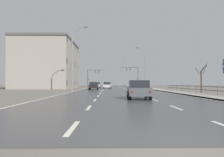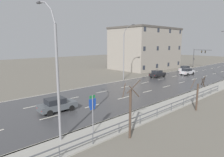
% 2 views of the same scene
% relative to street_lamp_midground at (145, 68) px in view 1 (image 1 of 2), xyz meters
% --- Properties ---
extents(ground_plane, '(160.00, 160.00, 0.12)m').
position_rel_street_lamp_midground_xyz_m(ground_plane, '(-7.46, -0.92, -4.96)').
color(ground_plane, '#666056').
extents(road_asphalt_strip, '(14.00, 120.00, 0.03)m').
position_rel_street_lamp_midground_xyz_m(road_asphalt_strip, '(-7.46, 11.08, -4.89)').
color(road_asphalt_strip, '#3D3D3F').
rests_on(road_asphalt_strip, ground).
extents(sidewalk_right, '(3.00, 120.00, 0.12)m').
position_rel_street_lamp_midground_xyz_m(sidewalk_right, '(0.97, 11.08, -4.84)').
color(sidewalk_right, gray).
rests_on(sidewalk_right, ground).
extents(guardrail, '(0.07, 29.92, 1.00)m').
position_rel_street_lamp_midground_xyz_m(guardrail, '(2.39, -26.80, -4.19)').
color(guardrail, '#515459').
rests_on(guardrail, ground).
extents(street_lamp_midground, '(2.24, 0.24, 9.96)m').
position_rel_street_lamp_midground_xyz_m(street_lamp_midground, '(0.00, 0.00, 0.00)').
color(street_lamp_midground, slate).
rests_on(street_lamp_midground, ground).
extents(street_lamp_distant, '(2.46, 0.24, 11.02)m').
position_rel_street_lamp_midground_xyz_m(street_lamp_distant, '(-0.01, 37.73, 0.50)').
color(street_lamp_distant, slate).
rests_on(street_lamp_distant, ground).
extents(street_lamp_left_bank, '(2.78, 0.24, 11.11)m').
position_rel_street_lamp_midground_xyz_m(street_lamp_left_bank, '(-14.88, -15.09, 0.51)').
color(street_lamp_left_bank, slate).
rests_on(street_lamp_left_bank, ground).
extents(traffic_signal_right, '(5.65, 0.36, 6.50)m').
position_rel_street_lamp_midground_xyz_m(traffic_signal_right, '(-0.92, 15.75, -0.43)').
color(traffic_signal_right, '#38383A').
rests_on(traffic_signal_right, ground).
extents(traffic_signal_left, '(5.47, 0.36, 5.74)m').
position_rel_street_lamp_midground_xyz_m(traffic_signal_left, '(-13.97, 17.01, -0.92)').
color(traffic_signal_left, '#38383A').
rests_on(traffic_signal_left, ground).
extents(car_distant, '(1.97, 4.17, 1.57)m').
position_rel_street_lamp_midground_xyz_m(car_distant, '(-6.21, -34.75, -4.10)').
color(car_distant, '#474C51').
rests_on(car_distant, ground).
extents(car_far_right, '(2.00, 4.18, 1.57)m').
position_rel_street_lamp_midground_xyz_m(car_far_right, '(-9.08, 0.76, -4.10)').
color(car_far_right, '#B7B7BC').
rests_on(car_far_right, ground).
extents(car_mid_centre, '(1.88, 4.12, 1.57)m').
position_rel_street_lamp_midground_xyz_m(car_mid_centre, '(-11.81, -7.60, -4.10)').
color(car_mid_centre, black).
rests_on(car_mid_centre, ground).
extents(car_far_left, '(1.85, 4.11, 1.57)m').
position_rel_street_lamp_midground_xyz_m(car_far_left, '(-11.85, 5.23, -4.10)').
color(car_far_left, '#B7B7BC').
rests_on(car_far_left, ground).
extents(brick_building, '(13.01, 19.89, 12.02)m').
position_rel_street_lamp_midground_xyz_m(brick_building, '(-24.17, 3.63, 1.12)').
color(brick_building, gray).
rests_on(brick_building, ground).
extents(bare_tree_mid, '(1.42, 1.46, 4.06)m').
position_rel_street_lamp_midground_xyz_m(bare_tree_mid, '(4.09, -22.93, -3.04)').
color(bare_tree_mid, '#423328').
rests_on(bare_tree_mid, ground).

